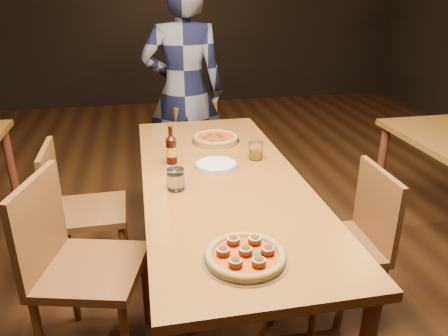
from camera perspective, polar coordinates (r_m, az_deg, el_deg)
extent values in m
plane|color=black|center=(2.63, -0.22, -16.27)|extent=(9.00, 9.00, 0.00)
cube|color=brown|center=(2.24, -0.25, -1.63)|extent=(0.80, 2.00, 0.04)
cylinder|color=brown|center=(3.22, -9.40, -1.33)|extent=(0.06, 0.06, 0.71)
cylinder|color=brown|center=(3.30, 2.47, -0.40)|extent=(0.06, 0.06, 0.71)
cylinder|color=brown|center=(3.63, -25.91, -0.58)|extent=(0.06, 0.06, 0.71)
cylinder|color=brown|center=(3.50, 19.73, -0.37)|extent=(0.06, 0.06, 0.71)
cylinder|color=#B7B7BF|center=(1.59, 2.80, -11.87)|extent=(0.31, 0.31, 0.01)
cylinder|color=#AE9448|center=(1.59, 2.81, -11.55)|extent=(0.29, 0.29, 0.02)
torus|color=#AE9448|center=(1.58, 2.82, -11.30)|extent=(0.29, 0.29, 0.03)
cylinder|color=#BB3B0B|center=(1.58, 2.82, -11.25)|extent=(0.23, 0.23, 0.00)
cylinder|color=#B7B7BF|center=(2.73, -1.11, 3.57)|extent=(0.30, 0.30, 0.01)
cylinder|color=#AE9448|center=(2.73, -1.11, 3.80)|extent=(0.27, 0.27, 0.02)
torus|color=#AE9448|center=(2.73, -1.11, 3.97)|extent=(0.28, 0.28, 0.03)
cylinder|color=#BB3B0B|center=(2.73, -1.11, 4.01)|extent=(0.21, 0.21, 0.00)
cylinder|color=white|center=(2.35, -1.01, 0.39)|extent=(0.23, 0.23, 0.02)
cylinder|color=black|center=(2.39, -6.88, 2.18)|extent=(0.06, 0.06, 0.14)
cylinder|color=black|center=(2.35, -7.00, 4.57)|extent=(0.02, 0.02, 0.07)
cylinder|color=gold|center=(2.39, -6.88, 2.18)|extent=(0.06, 0.06, 0.05)
cylinder|color=white|center=(2.09, -6.32, -1.48)|extent=(0.08, 0.08, 0.10)
cylinder|color=#9C6E11|center=(2.45, 4.18, 2.31)|extent=(0.08, 0.08, 0.10)
imported|color=black|center=(3.47, -5.23, 9.76)|extent=(0.66, 0.46, 1.75)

